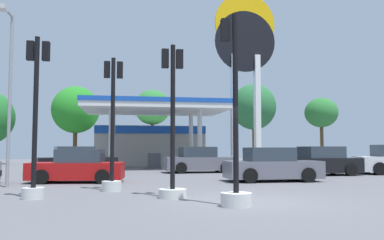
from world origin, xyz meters
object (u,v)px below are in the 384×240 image
object	(u,v)px
station_pole_sign	(245,54)
corner_streetlamp	(9,81)
traffic_signal_0	(112,141)
tree_2	(152,108)
car_0	(319,162)
tree_4	(321,113)
car_1	(77,167)
car_2	(200,161)
car_5	(272,166)
traffic_signal_1	(235,155)
tree_1	(76,110)
traffic_signal_3	(35,133)
traffic_signal_2	(173,145)
tree_3	(254,107)
car_3	(76,161)

from	to	relation	value
station_pole_sign	corner_streetlamp	xyz separation A→B (m)	(-13.13, -12.79, -4.53)
traffic_signal_0	tree_2	distance (m)	23.55
car_0	tree_2	bearing A→B (deg)	115.11
tree_4	traffic_signal_0	bearing A→B (deg)	-130.68
car_1	tree_4	bearing A→B (deg)	41.95
station_pole_sign	car_2	bearing A→B (deg)	-132.18
station_pole_sign	car_5	bearing A→B (deg)	-101.70
traffic_signal_1	car_5	bearing A→B (deg)	62.76
traffic_signal_1	tree_1	world-z (taller)	tree_1
car_2	corner_streetlamp	xyz separation A→B (m)	(-8.74, -7.94, 3.28)
station_pole_sign	car_2	distance (m)	10.19
station_pole_sign	tree_2	world-z (taller)	station_pole_sign
traffic_signal_3	corner_streetlamp	xyz separation A→B (m)	(-1.75, 3.52, 2.09)
car_1	tree_2	xyz separation A→B (m)	(4.43, 19.37, 4.59)
traffic_signal_2	car_1	bearing A→B (deg)	120.05
tree_2	tree_4	xyz separation A→B (m)	(16.60, -0.46, -0.31)
car_1	tree_1	world-z (taller)	tree_1
tree_1	tree_3	distance (m)	17.51
station_pole_sign	traffic_signal_0	distance (m)	18.54
traffic_signal_2	tree_2	size ratio (longest dim) A/B	0.66
car_0	tree_2	size ratio (longest dim) A/B	0.64
car_5	tree_1	bearing A→B (deg)	117.09
traffic_signal_2	traffic_signal_1	bearing A→B (deg)	-56.35
traffic_signal_2	traffic_signal_3	xyz separation A→B (m)	(-3.97, 0.39, 0.33)
station_pole_sign	car_0	bearing A→B (deg)	-79.61
car_3	tree_2	bearing A→B (deg)	68.81
car_3	corner_streetlamp	world-z (taller)	corner_streetlamp
car_0	car_3	size ratio (longest dim) A/B	0.95
car_5	traffic_signal_2	size ratio (longest dim) A/B	0.92
car_2	traffic_signal_2	xyz separation A→B (m)	(-3.02, -11.85, 0.86)
tree_3	tree_2	bearing A→B (deg)	-170.11
traffic_signal_0	tree_3	xyz separation A→B (m)	(13.27, 24.92, 3.95)
car_0	corner_streetlamp	size ratio (longest dim) A/B	0.67
car_2	car_5	size ratio (longest dim) A/B	1.05
car_2	tree_1	size ratio (longest dim) A/B	0.61
car_0	car_3	world-z (taller)	car_3
car_3	traffic_signal_3	size ratio (longest dim) A/B	0.98
traffic_signal_0	corner_streetlamp	distance (m)	4.85
car_2	corner_streetlamp	world-z (taller)	corner_streetlamp
tree_1	tree_3	size ratio (longest dim) A/B	0.91
car_5	traffic_signal_1	xyz separation A→B (m)	(-3.66, -7.11, 0.60)
car_2	traffic_signal_1	world-z (taller)	traffic_signal_1
traffic_signal_1	traffic_signal_3	bearing A→B (deg)	155.62
car_2	tree_3	size ratio (longest dim) A/B	0.55
station_pole_sign	car_3	bearing A→B (deg)	-157.33
car_1	traffic_signal_1	distance (m)	9.22
traffic_signal_0	tree_2	world-z (taller)	tree_2
traffic_signal_0	traffic_signal_3	world-z (taller)	traffic_signal_3
station_pole_sign	tree_4	distance (m)	13.52
station_pole_sign	tree_1	bearing A→B (deg)	143.37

